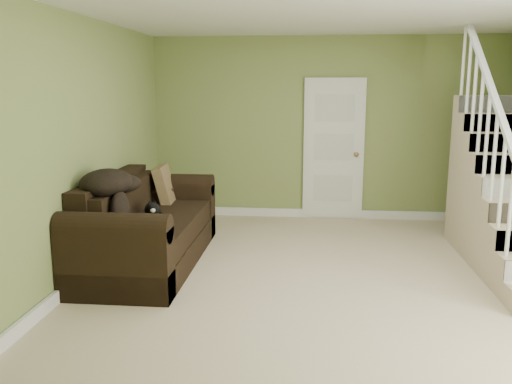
% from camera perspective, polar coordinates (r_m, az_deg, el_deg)
% --- Properties ---
extents(floor, '(5.00, 5.50, 0.01)m').
position_cam_1_polar(floor, '(5.46, 7.98, -9.55)').
color(floor, '#BEAE89').
rests_on(floor, ground).
extents(ceiling, '(5.00, 5.50, 0.01)m').
position_cam_1_polar(ceiling, '(5.15, 8.82, 18.63)').
color(ceiling, white).
rests_on(ceiling, wall_back).
extents(wall_back, '(5.00, 0.04, 2.60)m').
position_cam_1_polar(wall_back, '(7.88, 7.49, 6.60)').
color(wall_back, olive).
rests_on(wall_back, floor).
extents(wall_front, '(5.00, 0.04, 2.60)m').
position_cam_1_polar(wall_front, '(2.44, 11.24, -3.91)').
color(wall_front, olive).
rests_on(wall_front, floor).
extents(wall_left, '(0.04, 5.50, 2.60)m').
position_cam_1_polar(wall_left, '(5.61, -18.13, 4.27)').
color(wall_left, olive).
rests_on(wall_left, floor).
extents(baseboard_back, '(5.00, 0.04, 0.12)m').
position_cam_1_polar(baseboard_back, '(8.04, 7.27, -2.25)').
color(baseboard_back, white).
rests_on(baseboard_back, floor).
extents(baseboard_left, '(0.04, 5.50, 0.12)m').
position_cam_1_polar(baseboard_left, '(5.87, -17.11, -7.82)').
color(baseboard_left, white).
rests_on(baseboard_left, floor).
extents(door, '(0.86, 0.12, 2.02)m').
position_cam_1_polar(door, '(7.87, 8.18, 4.42)').
color(door, white).
rests_on(door, floor).
extents(sofa, '(1.04, 2.40, 0.95)m').
position_cam_1_polar(sofa, '(6.06, -11.63, -3.97)').
color(sofa, black).
rests_on(sofa, floor).
extents(side_table, '(0.59, 0.59, 0.89)m').
position_cam_1_polar(side_table, '(7.03, -10.59, -2.03)').
color(side_table, black).
rests_on(side_table, floor).
extents(cat, '(0.28, 0.44, 0.22)m').
position_cam_1_polar(cat, '(5.96, -10.92, -1.85)').
color(cat, black).
rests_on(cat, sofa).
extents(banana, '(0.19, 0.19, 0.06)m').
position_cam_1_polar(banana, '(5.32, -11.12, -4.02)').
color(banana, gold).
rests_on(banana, sofa).
extents(throw_pillow, '(0.26, 0.48, 0.48)m').
position_cam_1_polar(throw_pillow, '(6.73, -9.59, 0.77)').
color(throw_pillow, '#452A1B').
rests_on(throw_pillow, sofa).
extents(throw_blanket, '(0.62, 0.73, 0.26)m').
position_cam_1_polar(throw_blanket, '(5.51, -15.49, 0.97)').
color(throw_blanket, black).
rests_on(throw_blanket, sofa).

